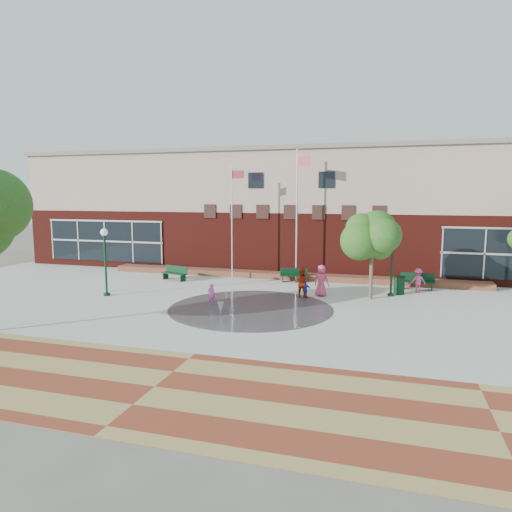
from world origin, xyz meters
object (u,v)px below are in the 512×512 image
(flagpole_right, at_px, (297,209))
(trash_can, at_px, (399,285))
(flagpole_left, at_px, (232,216))
(child_splash, at_px, (211,294))
(bench_left, at_px, (174,276))

(flagpole_right, distance_m, trash_can, 8.20)
(flagpole_right, bearing_deg, flagpole_left, -143.78)
(flagpole_right, bearing_deg, child_splash, -86.87)
(flagpole_left, bearing_deg, flagpole_right, -7.64)
(bench_left, height_order, child_splash, child_splash)
(flagpole_left, bearing_deg, child_splash, -99.51)
(flagpole_left, height_order, flagpole_right, flagpole_right)
(flagpole_right, xyz_separation_m, bench_left, (-8.06, -2.03, -4.57))
(flagpole_right, height_order, bench_left, flagpole_right)
(flagpole_right, height_order, trash_can, flagpole_right)
(child_splash, bearing_deg, trash_can, 176.13)
(trash_can, distance_m, child_splash, 11.04)
(flagpole_left, xyz_separation_m, flagpole_right, (4.24, 0.88, 0.54))
(flagpole_left, xyz_separation_m, child_splash, (1.19, -6.90, -3.77))
(trash_can, bearing_deg, flagpole_right, 160.39)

